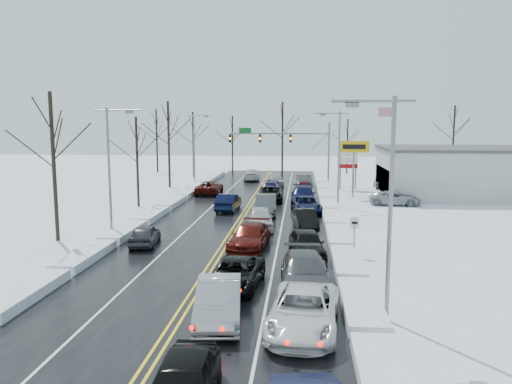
# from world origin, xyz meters

# --- Properties ---
(ground) EXTENTS (160.00, 160.00, 0.00)m
(ground) POSITION_xyz_m (0.00, 0.00, 0.00)
(ground) COLOR silver
(ground) RESTS_ON ground
(road_surface) EXTENTS (14.00, 84.00, 0.01)m
(road_surface) POSITION_xyz_m (0.00, 2.00, 0.01)
(road_surface) COLOR black
(road_surface) RESTS_ON ground
(snow_bank_left) EXTENTS (1.62, 72.00, 0.51)m
(snow_bank_left) POSITION_xyz_m (-7.60, 2.00, 0.00)
(snow_bank_left) COLOR white
(snow_bank_left) RESTS_ON ground
(snow_bank_right) EXTENTS (1.62, 72.00, 0.51)m
(snow_bank_right) POSITION_xyz_m (7.60, 2.00, 0.00)
(snow_bank_right) COLOR white
(snow_bank_right) RESTS_ON ground
(traffic_signal_mast) EXTENTS (13.28, 0.39, 8.00)m
(traffic_signal_mast) POSITION_xyz_m (3.45, 27.99, 5.48)
(traffic_signal_mast) COLOR slate
(traffic_signal_mast) RESTS_ON ground
(tires_plus_sign) EXTENTS (3.20, 0.34, 6.00)m
(tires_plus_sign) POSITION_xyz_m (10.50, 15.99, 4.99)
(tires_plus_sign) COLOR slate
(tires_plus_sign) RESTS_ON ground
(used_vehicles_sign) EXTENTS (2.20, 0.22, 4.65)m
(used_vehicles_sign) POSITION_xyz_m (10.50, 22.00, 3.32)
(used_vehicles_sign) COLOR slate
(used_vehicles_sign) RESTS_ON ground
(speed_limit_sign) EXTENTS (0.55, 0.09, 2.35)m
(speed_limit_sign) POSITION_xyz_m (8.20, -8.00, 1.63)
(speed_limit_sign) COLOR slate
(speed_limit_sign) RESTS_ON ground
(flagpole) EXTENTS (1.87, 1.20, 10.00)m
(flagpole) POSITION_xyz_m (15.17, 30.00, 5.93)
(flagpole) COLOR silver
(flagpole) RESTS_ON ground
(dealership_building) EXTENTS (20.40, 12.40, 5.30)m
(dealership_building) POSITION_xyz_m (23.98, 18.00, 2.66)
(dealership_building) COLOR #BCBCB6
(dealership_building) RESTS_ON ground
(streetlight_se) EXTENTS (3.20, 0.25, 9.00)m
(streetlight_se) POSITION_xyz_m (8.30, -18.00, 5.31)
(streetlight_se) COLOR slate
(streetlight_se) RESTS_ON ground
(streetlight_ne) EXTENTS (3.20, 0.25, 9.00)m
(streetlight_ne) POSITION_xyz_m (8.30, 10.00, 5.31)
(streetlight_ne) COLOR slate
(streetlight_ne) RESTS_ON ground
(streetlight_sw) EXTENTS (3.20, 0.25, 9.00)m
(streetlight_sw) POSITION_xyz_m (-8.30, -4.00, 5.31)
(streetlight_sw) COLOR slate
(streetlight_sw) RESTS_ON ground
(streetlight_nw) EXTENTS (3.20, 0.25, 9.00)m
(streetlight_nw) POSITION_xyz_m (-8.30, 24.00, 5.31)
(streetlight_nw) COLOR slate
(streetlight_nw) RESTS_ON ground
(tree_left_b) EXTENTS (4.00, 4.00, 10.00)m
(tree_left_b) POSITION_xyz_m (-11.50, -6.00, 6.99)
(tree_left_b) COLOR #2D231C
(tree_left_b) RESTS_ON ground
(tree_left_c) EXTENTS (3.40, 3.40, 8.50)m
(tree_left_c) POSITION_xyz_m (-10.50, 8.00, 5.94)
(tree_left_c) COLOR #2D231C
(tree_left_c) RESTS_ON ground
(tree_left_d) EXTENTS (4.20, 4.20, 10.50)m
(tree_left_d) POSITION_xyz_m (-11.20, 22.00, 7.33)
(tree_left_d) COLOR #2D231C
(tree_left_d) RESTS_ON ground
(tree_left_e) EXTENTS (3.80, 3.80, 9.50)m
(tree_left_e) POSITION_xyz_m (-10.80, 34.00, 6.64)
(tree_left_e) COLOR #2D231C
(tree_left_e) RESTS_ON ground
(tree_far_a) EXTENTS (4.00, 4.00, 10.00)m
(tree_far_a) POSITION_xyz_m (-18.00, 40.00, 6.99)
(tree_far_a) COLOR #2D231C
(tree_far_a) RESTS_ON ground
(tree_far_b) EXTENTS (3.60, 3.60, 9.00)m
(tree_far_b) POSITION_xyz_m (-6.00, 41.00, 6.29)
(tree_far_b) COLOR #2D231C
(tree_far_b) RESTS_ON ground
(tree_far_c) EXTENTS (4.40, 4.40, 11.00)m
(tree_far_c) POSITION_xyz_m (2.00, 39.00, 7.68)
(tree_far_c) COLOR #2D231C
(tree_far_c) RESTS_ON ground
(tree_far_d) EXTENTS (3.40, 3.40, 8.50)m
(tree_far_d) POSITION_xyz_m (12.00, 40.50, 5.94)
(tree_far_d) COLOR #2D231C
(tree_far_d) RESTS_ON ground
(tree_far_e) EXTENTS (4.20, 4.20, 10.50)m
(tree_far_e) POSITION_xyz_m (28.00, 41.00, 7.33)
(tree_far_e) COLOR #2D231C
(tree_far_e) RESTS_ON ground
(queued_car_1) EXTENTS (2.34, 5.22, 1.66)m
(queued_car_1) POSITION_xyz_m (1.70, -18.61, 0.00)
(queued_car_1) COLOR #9E9FA5
(queued_car_1) RESTS_ON ground
(queued_car_2) EXTENTS (2.77, 5.22, 1.40)m
(queued_car_2) POSITION_xyz_m (1.82, -14.60, 0.00)
(queued_car_2) COLOR black
(queued_car_2) RESTS_ON ground
(queued_car_3) EXTENTS (2.62, 5.51, 1.55)m
(queued_car_3) POSITION_xyz_m (1.73, -6.97, 0.00)
(queued_car_3) COLOR #4C0F0A
(queued_car_3) RESTS_ON ground
(queued_car_4) EXTENTS (2.41, 4.98, 1.64)m
(queued_car_4) POSITION_xyz_m (1.91, -1.02, 0.00)
(queued_car_4) COLOR silver
(queued_car_4) RESTS_ON ground
(queued_car_5) EXTENTS (2.07, 5.22, 1.69)m
(queued_car_5) POSITION_xyz_m (1.91, 5.07, 0.00)
(queued_car_5) COLOR #424548
(queued_car_5) RESTS_ON ground
(queued_car_6) EXTENTS (2.72, 5.50, 1.50)m
(queued_car_6) POSITION_xyz_m (1.86, 12.52, 0.00)
(queued_car_6) COLOR black
(queued_car_6) RESTS_ON ground
(queued_car_7) EXTENTS (2.12, 4.89, 1.40)m
(queued_car_7) POSITION_xyz_m (1.55, 16.52, 0.00)
(queued_car_7) COLOR black
(queued_car_7) RESTS_ON ground
(queued_car_8) EXTENTS (2.45, 4.83, 1.58)m
(queued_car_8) POSITION_xyz_m (1.72, 24.47, 0.00)
(queued_car_8) COLOR #9EA1A5
(queued_car_8) RESTS_ON ground
(queued_car_10) EXTENTS (3.09, 5.84, 1.57)m
(queued_car_10) POSITION_xyz_m (5.12, -19.29, 0.00)
(queued_car_10) COLOR white
(queued_car_10) RESTS_ON ground
(queued_car_11) EXTENTS (2.61, 5.82, 1.66)m
(queued_car_11) POSITION_xyz_m (5.20, -14.43, 0.00)
(queued_car_11) COLOR #46494C
(queued_car_11) RESTS_ON ground
(queued_car_12) EXTENTS (2.52, 4.95, 1.62)m
(queued_car_12) POSITION_xyz_m (5.35, -8.63, 0.00)
(queued_car_12) COLOR black
(queued_car_12) RESTS_ON ground
(queued_car_13) EXTENTS (2.10, 4.58, 1.45)m
(queued_car_13) POSITION_xyz_m (5.31, -0.56, 0.00)
(queued_car_13) COLOR black
(queued_car_13) RESTS_ON ground
(queued_car_14) EXTENTS (2.98, 5.38, 1.43)m
(queued_car_14) POSITION_xyz_m (5.43, 6.15, 0.00)
(queued_car_14) COLOR black
(queued_car_14) RESTS_ON ground
(queued_car_15) EXTENTS (2.52, 5.92, 1.70)m
(queued_car_15) POSITION_xyz_m (5.18, 10.92, 0.00)
(queued_car_15) COLOR black
(queued_car_15) RESTS_ON ground
(queued_car_16) EXTENTS (2.00, 4.33, 1.43)m
(queued_car_16) POSITION_xyz_m (5.21, 18.59, 0.00)
(queued_car_16) COLOR #43090B
(queued_car_16) RESTS_ON ground
(queued_car_17) EXTENTS (2.08, 4.87, 1.56)m
(queued_car_17) POSITION_xyz_m (5.30, 23.37, 0.00)
(queued_car_17) COLOR #414446
(queued_car_17) RESTS_ON ground
(oncoming_car_0) EXTENTS (1.88, 4.81, 1.56)m
(oncoming_car_0) POSITION_xyz_m (-1.62, 6.53, 0.00)
(oncoming_car_0) COLOR black
(oncoming_car_0) RESTS_ON ground
(oncoming_car_1) EXTENTS (2.57, 5.39, 1.49)m
(oncoming_car_1) POSITION_xyz_m (-5.24, 16.70, 0.00)
(oncoming_car_1) COLOR #470F09
(oncoming_car_1) RESTS_ON ground
(oncoming_car_2) EXTENTS (2.56, 5.55, 1.57)m
(oncoming_car_2) POSITION_xyz_m (-1.87, 30.48, 0.00)
(oncoming_car_2) COLOR silver
(oncoming_car_2) RESTS_ON ground
(oncoming_car_3) EXTENTS (2.11, 4.23, 1.38)m
(oncoming_car_3) POSITION_xyz_m (-5.19, -6.69, 0.00)
(oncoming_car_3) COLOR #383A3D
(oncoming_car_3) RESTS_ON ground
(parked_car_0) EXTENTS (5.08, 2.74, 1.35)m
(parked_car_0) POSITION_xyz_m (14.06, 11.08, 0.00)
(parked_car_0) COLOR #9A9CA2
(parked_car_0) RESTS_ON ground
(parked_car_1) EXTENTS (2.20, 4.98, 1.42)m
(parked_car_1) POSITION_xyz_m (16.99, 15.78, 0.00)
(parked_car_1) COLOR #3E4143
(parked_car_1) RESTS_ON ground
(parked_car_2) EXTENTS (2.09, 4.78, 1.60)m
(parked_car_2) POSITION_xyz_m (14.82, 23.07, 0.00)
(parked_car_2) COLOR black
(parked_car_2) RESTS_ON ground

